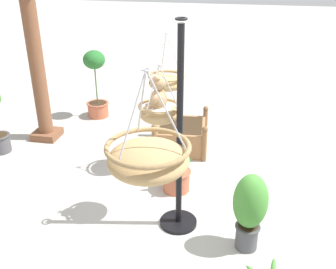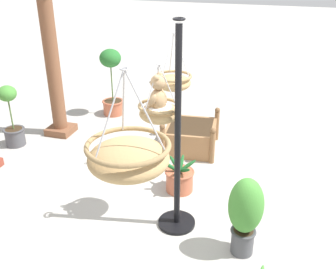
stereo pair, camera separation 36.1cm
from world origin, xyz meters
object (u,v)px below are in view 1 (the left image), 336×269
Objects in this scene: display_pole_central at (179,170)px; hanging_basket_with_teddy at (160,112)px; teddy_bear at (157,96)px; wooden_planter_box at (181,135)px; hanging_basket_right_low at (166,81)px; hanging_basket_left_high at (148,158)px; potted_plant_bushy_green at (176,178)px; potted_plant_conical_shrub at (96,84)px; potted_plant_tall_leafy at (250,208)px; greenhouse_pillar_left at (37,68)px.

hanging_basket_with_teddy is at bearing 59.04° from display_pole_central.
wooden_planter_box is (1.80, 0.02, -1.33)m from teddy_bear.
hanging_basket_with_teddy is 0.85× the size of hanging_basket_right_low.
hanging_basket_right_low is (2.61, 0.40, -0.29)m from hanging_basket_left_high.
wooden_planter_box is 1.25m from potted_plant_bushy_green.
display_pole_central is at bearing -162.28° from hanging_basket_right_low.
wooden_planter_box is at bearing 8.63° from display_pole_central.
display_pole_central reaches higher than hanging_basket_with_teddy.
hanging_basket_right_low is (1.24, 0.40, 0.61)m from display_pole_central.
hanging_basket_with_teddy is at bearing -146.58° from potted_plant_conical_shrub.
potted_plant_conical_shrub is (3.20, 2.90, 0.14)m from potted_plant_tall_leafy.
hanging_basket_right_low is at bearing 8.67° from hanging_basket_left_high.
greenhouse_pillar_left is 4.11m from potted_plant_tall_leafy.
potted_plant_bushy_green is at bearing -155.48° from hanging_basket_right_low.
teddy_bear is 0.33× the size of potted_plant_conical_shrub.
hanging_basket_left_high is at bearing -170.60° from hanging_basket_with_teddy.
hanging_basket_with_teddy reaches higher than teddy_bear.
greenhouse_pillar_left is (3.25, 2.64, -0.40)m from hanging_basket_left_high.
greenhouse_pillar_left is at bearing 53.94° from teddy_bear.
display_pole_central is at bearing -118.89° from teddy_bear.
potted_plant_conical_shrub is (2.95, 2.10, -0.08)m from display_pole_central.
display_pole_central reaches higher than hanging_basket_left_high.
greenhouse_pillar_left is at bearing 91.90° from wooden_planter_box.
teddy_bear is at bearing -173.47° from hanging_basket_right_low.
potted_plant_bushy_green is at bearing -11.66° from teddy_bear.
teddy_bear is 2.24m from wooden_planter_box.
potted_plant_tall_leafy is 0.71× the size of potted_plant_conical_shrub.
greenhouse_pillar_left is at bearing 58.26° from potted_plant_tall_leafy.
hanging_basket_right_low is 0.79× the size of wooden_planter_box.
greenhouse_pillar_left is (1.72, 2.39, -0.12)m from hanging_basket_with_teddy.
potted_plant_bushy_green is 0.35× the size of potted_plant_conical_shrub.
wooden_planter_box is at bearing -88.10° from greenhouse_pillar_left.
greenhouse_pillar_left reaches higher than hanging_basket_with_teddy.
greenhouse_pillar_left reaches higher than potted_plant_tall_leafy.
hanging_basket_with_teddy is 1.10m from hanging_basket_right_low.
teddy_bear is at bearing -179.22° from wooden_planter_box.
hanging_basket_left_high is 4.90m from potted_plant_conical_shrub.
hanging_basket_left_high is 2.66m from hanging_basket_right_low.
teddy_bear is at bearing 90.00° from hanging_basket_with_teddy.
potted_plant_bushy_green is at bearing -139.03° from potted_plant_conical_shrub.
wooden_planter_box is 0.76× the size of potted_plant_conical_shrub.
potted_plant_conical_shrub reaches higher than potted_plant_bushy_green.
greenhouse_pillar_left is at bearing 74.25° from hanging_basket_right_low.
teddy_bear is 0.94× the size of potted_plant_bushy_green.
teddy_bear is 0.55× the size of hanging_basket_right_low.
hanging_basket_left_high is at bearing -179.93° from display_pole_central.
hanging_basket_right_low is (1.09, 0.12, -0.20)m from teddy_bear.
hanging_basket_right_low reaches higher than hanging_basket_with_teddy.
potted_plant_conical_shrub is (2.24, 1.94, 0.48)m from potted_plant_bushy_green.
potted_plant_conical_shrub reaches higher than wooden_planter_box.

